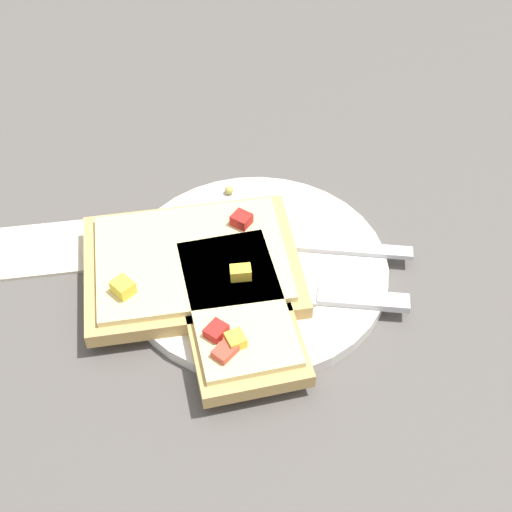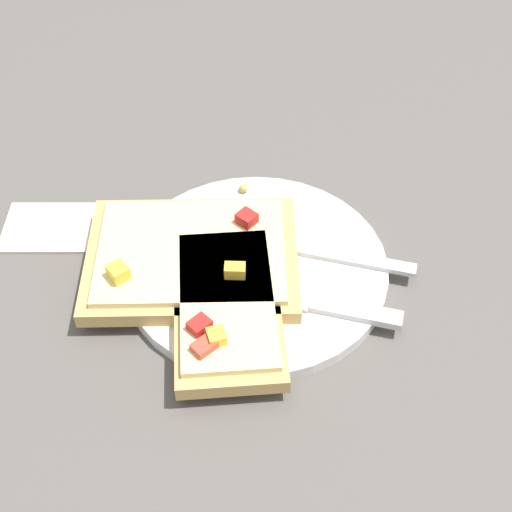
# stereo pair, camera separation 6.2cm
# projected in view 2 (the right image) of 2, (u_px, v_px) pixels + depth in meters

# --- Properties ---
(ground_plane) EXTENTS (4.00, 4.00, 0.00)m
(ground_plane) POSITION_uv_depth(u_px,v_px,m) (256.00, 273.00, 0.64)
(ground_plane) COLOR #56514C
(plate) EXTENTS (0.24, 0.24, 0.01)m
(plate) POSITION_uv_depth(u_px,v_px,m) (256.00, 268.00, 0.64)
(plate) COLOR silver
(plate) RESTS_ON ground
(fork) EXTENTS (0.23, 0.08, 0.01)m
(fork) POSITION_uv_depth(u_px,v_px,m) (274.00, 244.00, 0.65)
(fork) COLOR silver
(fork) RESTS_ON plate
(knife) EXTENTS (0.20, 0.07, 0.01)m
(knife) POSITION_uv_depth(u_px,v_px,m) (301.00, 301.00, 0.60)
(knife) COLOR silver
(knife) RESTS_ON plate
(pizza_slice_main) EXTENTS (0.19, 0.14, 0.03)m
(pizza_slice_main) POSITION_uv_depth(u_px,v_px,m) (192.00, 255.00, 0.63)
(pizza_slice_main) COLOR tan
(pizza_slice_main) RESTS_ON plate
(pizza_slice_corner) EXTENTS (0.10, 0.17, 0.03)m
(pizza_slice_corner) POSITION_uv_depth(u_px,v_px,m) (227.00, 304.00, 0.59)
(pizza_slice_corner) COLOR tan
(pizza_slice_corner) RESTS_ON plate
(crumb_scatter) EXTENTS (0.12, 0.10, 0.01)m
(crumb_scatter) POSITION_uv_depth(u_px,v_px,m) (212.00, 232.00, 0.65)
(crumb_scatter) COLOR tan
(crumb_scatter) RESTS_ON plate
(napkin) EXTENTS (0.11, 0.07, 0.01)m
(napkin) POSITION_uv_depth(u_px,v_px,m) (62.00, 227.00, 0.68)
(napkin) COLOR beige
(napkin) RESTS_ON ground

